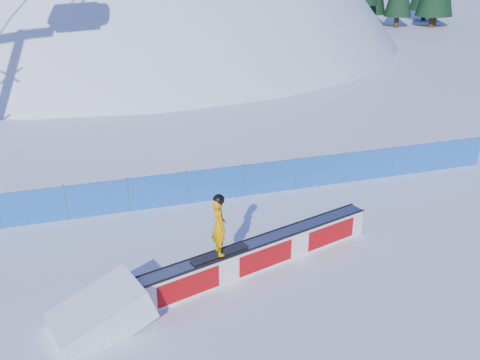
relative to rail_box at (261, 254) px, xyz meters
name	(u,v)px	position (x,y,z in m)	size (l,w,h in m)	color
ground	(257,267)	(-0.09, 0.03, -0.43)	(160.00, 160.00, 0.00)	white
snow_hill	(131,205)	(-0.09, 42.03, -18.43)	(64.00, 64.00, 64.00)	white
safety_fence	(216,184)	(-0.09, 4.53, 0.17)	(22.05, 0.05, 1.30)	blue
rail_box	(261,254)	(0.00, 0.00, 0.00)	(7.18, 2.56, 0.88)	white
snow_ramp	(103,327)	(-4.40, -1.29, -0.43)	(2.16, 1.44, 0.81)	white
snowboarder	(219,225)	(-1.28, -0.38, 1.29)	(1.65, 0.74, 1.71)	black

